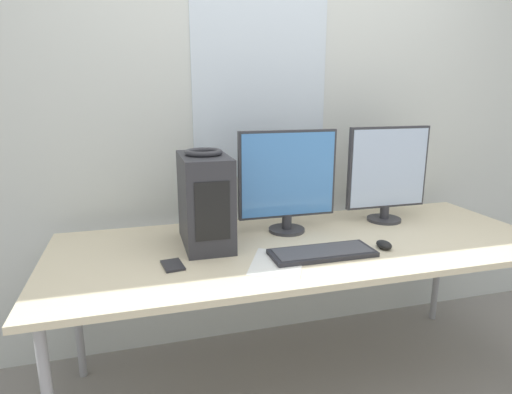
{
  "coord_description": "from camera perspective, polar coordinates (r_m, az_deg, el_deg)",
  "views": [
    {
      "loc": [
        -0.75,
        -1.33,
        1.48
      ],
      "look_at": [
        -0.24,
        0.46,
        1.02
      ],
      "focal_mm": 30.0,
      "sensor_mm": 36.0,
      "label": 1
    }
  ],
  "objects": [
    {
      "name": "monitor_main",
      "position": [
        2.14,
        4.24,
        2.35
      ],
      "size": [
        0.5,
        0.18,
        0.52
      ],
      "color": "#333338",
      "rests_on": "desk"
    },
    {
      "name": "desk",
      "position": [
        2.08,
        6.48,
        -7.1
      ],
      "size": [
        2.35,
        0.92,
        0.78
      ],
      "color": "beige",
      "rests_on": "ground_plane"
    },
    {
      "name": "cell_phone",
      "position": [
        1.81,
        -11.05,
        -8.92
      ],
      "size": [
        0.1,
        0.13,
        0.01
      ],
      "rotation": [
        0.0,
        0.0,
        0.14
      ],
      "color": "#232328",
      "rests_on": "desk"
    },
    {
      "name": "monitor_right_near",
      "position": [
        2.42,
        17.13,
        3.12
      ],
      "size": [
        0.47,
        0.18,
        0.52
      ],
      "color": "#333338",
      "rests_on": "desk"
    },
    {
      "name": "paper_sheet_left",
      "position": [
        1.82,
        2.84,
        -8.69
      ],
      "size": [
        0.32,
        0.36,
        0.0
      ],
      "rotation": [
        0.0,
        0.0,
        -0.44
      ],
      "color": "white",
      "rests_on": "desk"
    },
    {
      "name": "mouse",
      "position": [
        2.05,
        16.7,
        -6.11
      ],
      "size": [
        0.06,
        0.09,
        0.04
      ],
      "color": "black",
      "rests_on": "desk"
    },
    {
      "name": "wall_back",
      "position": [
        2.5,
        1.69,
        11.0
      ],
      "size": [
        8.0,
        0.07,
        2.7
      ],
      "color": "silver",
      "rests_on": "ground_plane"
    },
    {
      "name": "pc_tower",
      "position": [
        1.98,
        -6.81,
        -0.44
      ],
      "size": [
        0.21,
        0.4,
        0.42
      ],
      "color": "#2D2D33",
      "rests_on": "desk"
    },
    {
      "name": "headphones",
      "position": [
        1.94,
        -7.0,
        5.95
      ],
      "size": [
        0.17,
        0.17,
        0.02
      ],
      "color": "#333338",
      "rests_on": "pc_tower"
    },
    {
      "name": "keyboard",
      "position": [
        1.91,
        8.81,
        -7.35
      ],
      "size": [
        0.46,
        0.18,
        0.02
      ],
      "color": "#28282D",
      "rests_on": "desk"
    }
  ]
}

